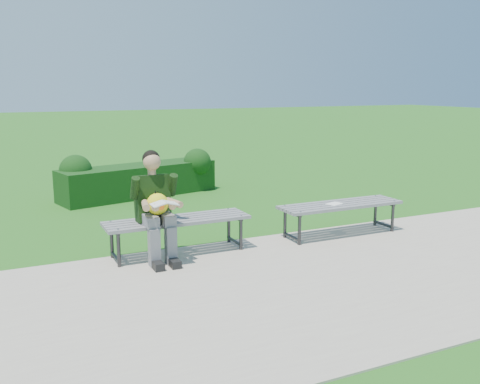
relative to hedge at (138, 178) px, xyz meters
name	(u,v)px	position (x,y,z in m)	size (l,w,h in m)	color
ground	(230,242)	(0.34, -3.56, -0.36)	(80.00, 80.00, 0.00)	#357624
walkway	(297,283)	(0.34, -5.31, -0.35)	(30.00, 3.50, 0.02)	#A69889
hedge	(138,178)	(0.00, 0.00, 0.00)	(3.13, 1.45, 0.87)	#13350C
bench_left	(177,223)	(-0.49, -3.81, 0.06)	(1.80, 0.50, 0.46)	gray
bench_right	(340,207)	(1.86, -3.94, 0.06)	(1.80, 0.50, 0.46)	gray
seated_boy	(155,203)	(-0.79, -3.90, 0.36)	(0.56, 0.76, 1.31)	slate
paper_sheet	(335,204)	(1.76, -3.94, 0.12)	(0.26, 0.22, 0.01)	white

